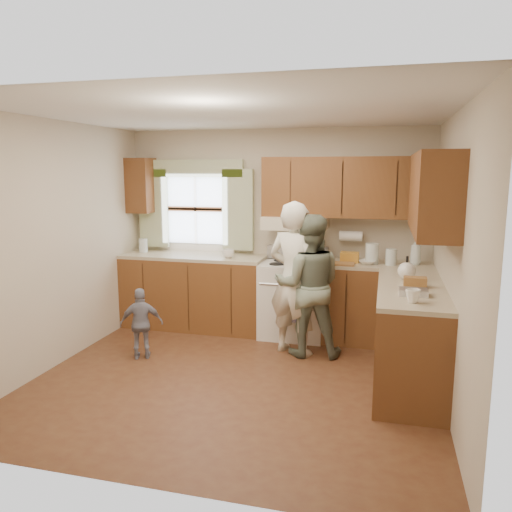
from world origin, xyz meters
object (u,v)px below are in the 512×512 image
(woman_left, at_px, (294,279))
(child, at_px, (142,324))
(woman_right, at_px, (309,286))
(stove, at_px, (293,298))

(woman_left, xyz_separation_m, child, (-1.54, -0.57, -0.45))
(woman_left, height_order, woman_right, woman_left)
(woman_left, xyz_separation_m, woman_right, (0.16, 0.00, -0.07))
(child, bearing_deg, woman_left, 177.07)
(stove, bearing_deg, woman_left, -79.29)
(child, bearing_deg, stove, -164.31)
(stove, relative_size, woman_left, 0.64)
(woman_left, distance_m, child, 1.71)
(woman_left, relative_size, woman_right, 1.09)
(stove, distance_m, woman_left, 0.70)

